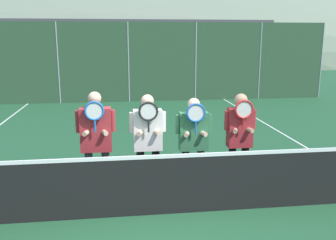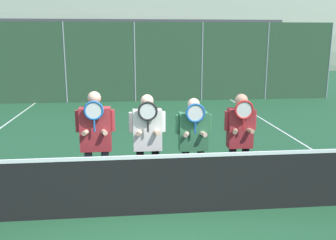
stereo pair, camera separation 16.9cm
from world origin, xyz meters
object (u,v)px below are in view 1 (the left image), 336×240
(player_rightmost, at_px, (240,135))
(car_far_left, at_px, (17,74))
(player_leftmost, at_px, (96,138))
(car_left_of_center, at_px, (124,74))
(player_center_right, at_px, (193,138))
(car_center, at_px, (217,71))
(player_center_left, at_px, (148,138))

(player_rightmost, distance_m, car_far_left, 14.52)
(player_leftmost, xyz_separation_m, car_far_left, (-4.43, 12.86, -0.17))
(car_left_of_center, bearing_deg, player_center_right, -85.73)
(car_far_left, height_order, car_center, car_center)
(player_leftmost, bearing_deg, player_center_right, 3.39)
(player_leftmost, xyz_separation_m, car_center, (5.52, 13.20, -0.16))
(player_leftmost, distance_m, car_far_left, 13.60)
(player_rightmost, relative_size, car_center, 0.42)
(player_center_left, bearing_deg, car_left_of_center, 90.72)
(player_rightmost, height_order, car_center, car_center)
(player_center_right, relative_size, car_far_left, 0.36)
(player_leftmost, relative_size, car_center, 0.45)
(player_leftmost, distance_m, player_center_right, 1.63)
(car_left_of_center, relative_size, car_center, 1.01)
(player_rightmost, xyz_separation_m, car_center, (3.09, 13.13, -0.11))
(player_center_left, distance_m, car_center, 13.94)
(player_rightmost, distance_m, car_left_of_center, 12.69)
(car_far_left, bearing_deg, player_center_left, -67.58)
(car_far_left, bearing_deg, player_leftmost, -70.97)
(player_center_right, height_order, player_rightmost, player_rightmost)
(car_far_left, bearing_deg, player_center_right, -64.61)
(player_rightmost, height_order, car_left_of_center, car_left_of_center)
(player_leftmost, distance_m, player_center_left, 0.85)
(player_center_left, height_order, car_center, car_center)
(player_center_left, relative_size, car_far_left, 0.38)
(player_center_right, xyz_separation_m, car_center, (3.89, 13.10, -0.07))
(car_center, bearing_deg, player_leftmost, -112.68)
(player_center_right, bearing_deg, car_left_of_center, 94.27)
(player_center_left, xyz_separation_m, car_left_of_center, (-0.16, 12.57, -0.15))
(player_rightmost, xyz_separation_m, car_far_left, (-6.86, 12.79, -0.11))
(car_far_left, relative_size, car_center, 1.14)
(player_center_right, xyz_separation_m, player_rightmost, (0.80, -0.03, 0.03))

